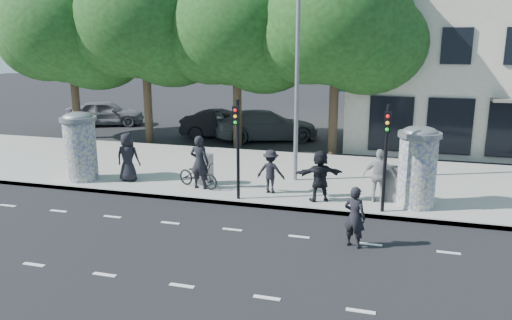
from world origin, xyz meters
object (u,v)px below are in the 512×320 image
(ped_d, at_px, (271,171))
(ped_f, at_px, (320,176))
(cabinet_left, at_px, (205,169))
(car_right, at_px, (267,125))
(traffic_pole_near, at_px, (237,139))
(car_left, at_px, (106,113))
(ad_column_left, at_px, (80,145))
(ped_b, at_px, (200,162))
(man_road, at_px, (355,217))
(ped_a, at_px, (128,157))
(traffic_pole_far, at_px, (386,148))
(bicycle, at_px, (198,175))
(car_mid, at_px, (223,124))
(ad_column_right, at_px, (418,165))
(street_lamp, at_px, (297,58))
(ped_e, at_px, (379,176))
(cabinet_right, at_px, (396,184))

(ped_d, height_order, ped_f, ped_f)
(cabinet_left, relative_size, car_right, 0.20)
(traffic_pole_near, relative_size, car_left, 0.70)
(ad_column_left, relative_size, ped_b, 1.35)
(traffic_pole_near, bearing_deg, car_left, 135.70)
(man_road, xyz_separation_m, cabinet_left, (-5.92, 4.09, -0.12))
(ped_a, bearing_deg, ped_f, 171.57)
(traffic_pole_far, xyz_separation_m, bicycle, (-6.65, 0.95, -1.62))
(ped_a, xyz_separation_m, car_mid, (0.29, 10.01, -0.30))
(bicycle, height_order, cabinet_left, cabinet_left)
(traffic_pole_near, relative_size, ped_a, 1.82)
(ped_d, xyz_separation_m, car_right, (-2.79, 10.03, -0.09))
(ad_column_right, bearing_deg, traffic_pole_far, -137.79)
(ad_column_left, xyz_separation_m, street_lamp, (8.00, 2.13, 3.26))
(ped_a, distance_m, cabinet_left, 3.03)
(traffic_pole_near, distance_m, car_left, 18.58)
(ad_column_right, height_order, ped_e, ad_column_right)
(ped_d, distance_m, ped_f, 1.88)
(ped_a, xyz_separation_m, car_left, (-8.50, 11.91, -0.26))
(ped_d, distance_m, car_right, 10.41)
(ped_b, xyz_separation_m, cabinet_right, (6.89, 0.41, -0.39))
(ped_f, bearing_deg, car_left, -59.92)
(car_left, relative_size, car_right, 0.85)
(cabinet_left, relative_size, car_mid, 0.24)
(ad_column_left, height_order, ped_f, ad_column_left)
(street_lamp, relative_size, car_right, 1.40)
(traffic_pole_far, xyz_separation_m, ped_e, (-0.18, 0.99, -1.18))
(traffic_pole_near, bearing_deg, cabinet_left, 140.92)
(cabinet_left, distance_m, car_right, 9.64)
(ad_column_left, distance_m, ped_d, 7.52)
(ad_column_left, relative_size, ped_d, 1.71)
(ped_f, bearing_deg, street_lamp, -82.21)
(ped_b, bearing_deg, cabinet_right, -173.60)
(car_left, height_order, car_right, car_right)
(street_lamp, bearing_deg, ped_b, -147.33)
(ad_column_left, relative_size, car_mid, 0.56)
(traffic_pole_near, height_order, street_lamp, street_lamp)
(ad_column_right, distance_m, traffic_pole_near, 5.91)
(ped_a, height_order, man_road, ped_a)
(ped_d, relative_size, cabinet_right, 1.31)
(ad_column_right, bearing_deg, bicycle, 179.71)
(ad_column_left, bearing_deg, man_road, -17.35)
(traffic_pole_far, relative_size, car_mid, 0.71)
(ped_b, relative_size, car_right, 0.34)
(ad_column_right, bearing_deg, street_lamp, 156.27)
(street_lamp, height_order, ped_f, street_lamp)
(ad_column_right, xyz_separation_m, traffic_pole_near, (-5.80, -0.91, 0.69))
(traffic_pole_far, bearing_deg, car_mid, 130.00)
(ped_d, distance_m, car_left, 18.48)
(ped_a, height_order, car_mid, ped_a)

